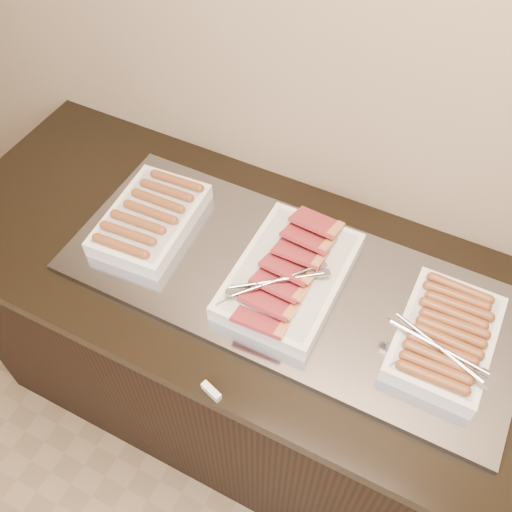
# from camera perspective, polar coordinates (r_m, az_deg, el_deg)

# --- Properties ---
(counter) EXTENTS (2.06, 0.76, 0.90)m
(counter) POSITION_cam_1_polar(r_m,az_deg,el_deg) (1.90, 2.62, -10.70)
(counter) COLOR black
(counter) RESTS_ON ground
(warming_tray) EXTENTS (1.20, 0.50, 0.02)m
(warming_tray) POSITION_cam_1_polar(r_m,az_deg,el_deg) (1.51, 3.27, -2.71)
(warming_tray) COLOR #8E909B
(warming_tray) RESTS_ON counter
(dish_left) EXTENTS (0.25, 0.35, 0.07)m
(dish_left) POSITION_cam_1_polar(r_m,az_deg,el_deg) (1.62, -10.50, 3.74)
(dish_left) COLOR silver
(dish_left) RESTS_ON warming_tray
(dish_center) EXTENTS (0.27, 0.42, 0.09)m
(dish_center) POSITION_cam_1_polar(r_m,az_deg,el_deg) (1.47, 3.32, -1.88)
(dish_center) COLOR silver
(dish_center) RESTS_ON warming_tray
(dish_right) EXTENTS (0.27, 0.33, 0.08)m
(dish_right) POSITION_cam_1_polar(r_m,az_deg,el_deg) (1.44, 18.38, -7.70)
(dish_right) COLOR silver
(dish_right) RESTS_ON warming_tray
(label_holder) EXTENTS (0.06, 0.03, 0.02)m
(label_holder) POSITION_cam_1_polar(r_m,az_deg,el_deg) (1.36, -4.49, -13.35)
(label_holder) COLOR silver
(label_holder) RESTS_ON counter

